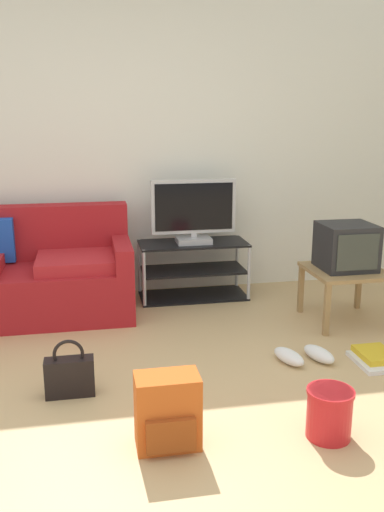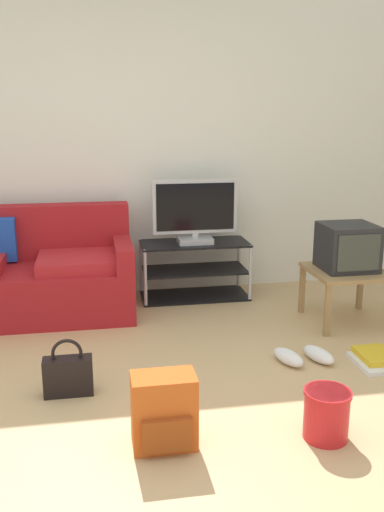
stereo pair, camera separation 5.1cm
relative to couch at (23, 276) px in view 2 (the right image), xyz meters
name	(u,v)px [view 2 (the right image)]	position (x,y,z in m)	size (l,w,h in m)	color
ground_plane	(141,433)	(0.79, -1.94, -0.34)	(9.00, 9.80, 0.02)	tan
wall_back	(113,144)	(0.79, 0.51, 1.02)	(9.00, 0.10, 2.70)	silver
couch	(23,276)	(0.00, 0.00, 0.00)	(1.76, 0.81, 0.87)	maroon
tv_stand	(195,270)	(1.46, 0.18, -0.08)	(0.95, 0.43, 0.51)	black
flat_tv	(195,212)	(1.46, 0.16, 0.45)	(0.74, 0.22, 0.56)	#B2B2B7
side_table	(346,277)	(2.52, -0.63, 0.04)	(0.58, 0.58, 0.43)	#9E7A4C
crt_tv	(348,247)	(2.52, -0.61, 0.28)	(0.40, 0.39, 0.36)	#232326
backpack	(164,412)	(0.90, -2.08, -0.14)	(0.32, 0.27, 0.38)	#CC561E
handbag	(68,374)	(0.41, -1.46, -0.20)	(0.29, 0.11, 0.35)	black
cleaning_bucket	(326,413)	(1.72, -2.15, -0.19)	(0.24, 0.24, 0.26)	red
sneakers_pair	(303,356)	(1.94, -1.29, -0.28)	(0.41, 0.30, 0.09)	white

